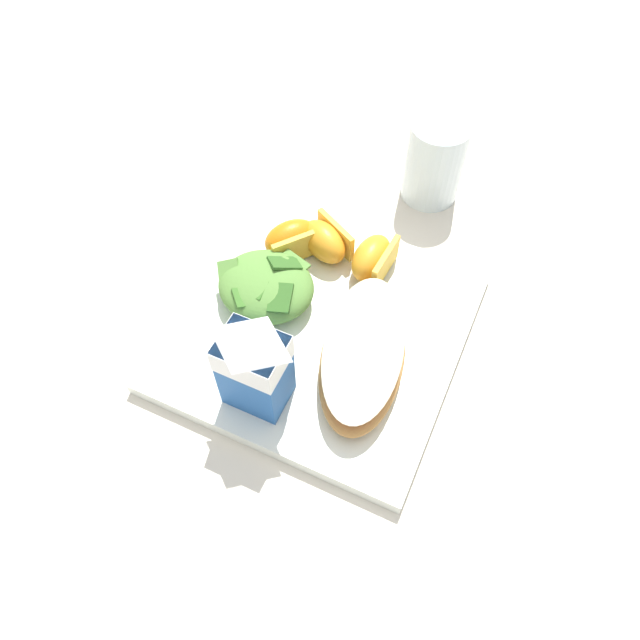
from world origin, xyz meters
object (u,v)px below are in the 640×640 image
Objects in this scene: milk_carton at (254,363)px; orange_wedge_front at (373,259)px; white_plate at (320,330)px; green_salad_pile at (266,286)px; orange_wedge_rear at (292,239)px; cheesy_pizza_bread at (363,354)px; orange_wedge_middle at (325,241)px; drinking_clear_cup at (435,161)px.

orange_wedge_front is at bearing -102.53° from milk_carton.
green_salad_pile reaches higher than white_plate.
milk_carton reaches higher than orange_wedge_rear.
orange_wedge_rear reaches higher than white_plate.
milk_carton is (0.08, 0.07, 0.04)m from cheesy_pizza_bread.
milk_carton reaches higher than green_salad_pile.
white_plate is 0.07m from cheesy_pizza_bread.
white_plate is at bearing 172.57° from green_salad_pile.
orange_wedge_rear is (0.03, 0.01, 0.00)m from orange_wedge_middle.
milk_carton is (-0.04, 0.10, 0.04)m from green_salad_pile.
orange_wedge_rear is at bearing -38.60° from cheesy_pizza_bread.
green_salad_pile is 0.25m from drinking_clear_cup.
orange_wedge_rear is 0.20m from drinking_clear_cup.
drinking_clear_cup is at bearing -114.65° from orange_wedge_middle.
orange_wedge_middle is (-0.03, -0.08, -0.00)m from green_salad_pile.
orange_wedge_middle is (0.03, -0.09, 0.03)m from white_plate.
green_salad_pile is 0.09m from orange_wedge_middle.
drinking_clear_cup reaches higher than orange_wedge_middle.
milk_carton is at bearing 94.77° from orange_wedge_middle.
green_salad_pile is at bearing -14.59° from cheesy_pizza_bread.
drinking_clear_cup is (-0.10, -0.23, 0.01)m from green_salad_pile.
cheesy_pizza_bread is 0.27m from drinking_clear_cup.
drinking_clear_cup reaches higher than cheesy_pizza_bread.
milk_carton is 1.09× the size of drinking_clear_cup.
white_plate is at bearing 76.65° from orange_wedge_front.
orange_wedge_front reaches higher than white_plate.
white_plate is 2.79× the size of drinking_clear_cup.
orange_wedge_rear is at bearing 57.91° from drinking_clear_cup.
orange_wedge_rear is (0.00, -0.07, -0.00)m from green_salad_pile.
orange_wedge_middle and orange_wedge_rear have the same top height.
orange_wedge_front is at bearing 84.79° from drinking_clear_cup.
cheesy_pizza_bread is 2.63× the size of orange_wedge_middle.
white_plate is 4.50× the size of orange_wedge_front.
white_plate is at bearing -101.76° from milk_carton.
green_salad_pile reaches higher than orange_wedge_rear.
orange_wedge_front is at bearing -72.64° from cheesy_pizza_bread.
cheesy_pizza_bread is at bearing 141.40° from orange_wedge_rear.
white_plate is 0.07m from green_salad_pile.
orange_wedge_middle is 0.04m from orange_wedge_rear.
cheesy_pizza_bread is at bearing 107.36° from orange_wedge_front.
orange_wedge_rear is at bearing -73.95° from milk_carton.
orange_wedge_rear is at bearing -48.03° from white_plate.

